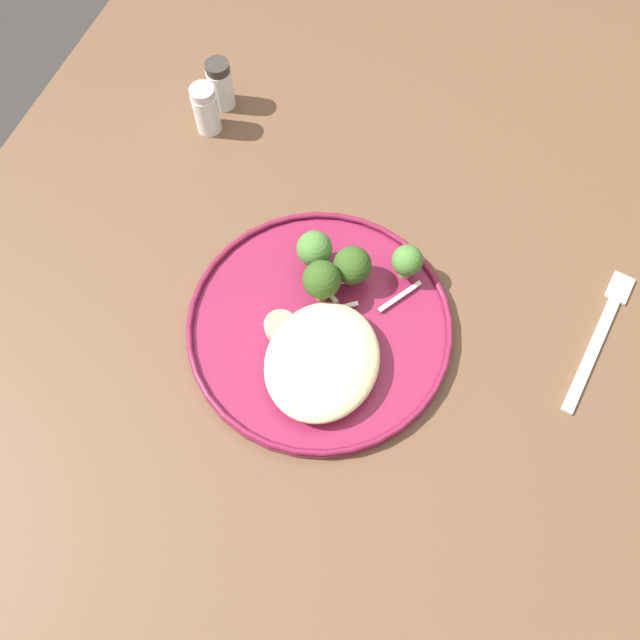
{
  "coord_description": "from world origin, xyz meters",
  "views": [
    {
      "loc": [
        -0.28,
        -0.07,
        1.4
      ],
      "look_at": [
        0.0,
        0.03,
        0.76
      ],
      "focal_mm": 36.89,
      "sensor_mm": 36.0,
      "label": 1
    }
  ],
  "objects_px": {
    "seared_scallop_right_edge": "(305,349)",
    "seared_scallop_half_hidden": "(327,372)",
    "broccoli_floret_tall_stalk": "(322,280)",
    "seared_scallop_front_small": "(280,327)",
    "broccoli_floret_beside_noodles": "(407,261)",
    "dinner_plate": "(320,324)",
    "broccoli_floret_rear_charred": "(352,266)",
    "dinner_fork": "(599,335)",
    "pepper_shaker": "(220,84)",
    "seared_scallop_tiny_bay": "(319,399)",
    "broccoli_floret_split_head": "(314,249)",
    "salt_shaker": "(206,109)",
    "seared_scallop_tilted_round": "(354,376)"
  },
  "relations": [
    {
      "from": "seared_scallop_tilted_round",
      "to": "broccoli_floret_split_head",
      "type": "xyz_separation_m",
      "value": [
        0.12,
        0.09,
        0.02
      ]
    },
    {
      "from": "seared_scallop_half_hidden",
      "to": "broccoli_floret_rear_charred",
      "type": "height_order",
      "value": "broccoli_floret_rear_charred"
    },
    {
      "from": "seared_scallop_right_edge",
      "to": "seared_scallop_half_hidden",
      "type": "height_order",
      "value": "seared_scallop_half_hidden"
    },
    {
      "from": "dinner_plate",
      "to": "seared_scallop_half_hidden",
      "type": "bearing_deg",
      "value": -152.45
    },
    {
      "from": "seared_scallop_front_small",
      "to": "broccoli_floret_rear_charred",
      "type": "xyz_separation_m",
      "value": [
        0.09,
        -0.05,
        0.02
      ]
    },
    {
      "from": "broccoli_floret_tall_stalk",
      "to": "broccoli_floret_rear_charred",
      "type": "bearing_deg",
      "value": -36.78
    },
    {
      "from": "seared_scallop_half_hidden",
      "to": "seared_scallop_front_small",
      "type": "relative_size",
      "value": 0.74
    },
    {
      "from": "dinner_plate",
      "to": "broccoli_floret_rear_charred",
      "type": "distance_m",
      "value": 0.07
    },
    {
      "from": "broccoli_floret_split_head",
      "to": "seared_scallop_half_hidden",
      "type": "bearing_deg",
      "value": -153.66
    },
    {
      "from": "seared_scallop_half_hidden",
      "to": "seared_scallop_tilted_round",
      "type": "bearing_deg",
      "value": -77.99
    },
    {
      "from": "broccoli_floret_rear_charred",
      "to": "seared_scallop_half_hidden",
      "type": "bearing_deg",
      "value": -172.92
    },
    {
      "from": "seared_scallop_half_hidden",
      "to": "broccoli_floret_tall_stalk",
      "type": "xyz_separation_m",
      "value": [
        0.09,
        0.04,
        0.03
      ]
    },
    {
      "from": "broccoli_floret_rear_charred",
      "to": "salt_shaker",
      "type": "distance_m",
      "value": 0.29
    },
    {
      "from": "seared_scallop_right_edge",
      "to": "seared_scallop_tiny_bay",
      "type": "relative_size",
      "value": 1.01
    },
    {
      "from": "broccoli_floret_rear_charred",
      "to": "salt_shaker",
      "type": "xyz_separation_m",
      "value": [
        0.15,
        0.25,
        -0.01
      ]
    },
    {
      "from": "broccoli_floret_rear_charred",
      "to": "pepper_shaker",
      "type": "distance_m",
      "value": 0.31
    },
    {
      "from": "seared_scallop_tiny_bay",
      "to": "seared_scallop_front_small",
      "type": "bearing_deg",
      "value": 47.49
    },
    {
      "from": "broccoli_floret_tall_stalk",
      "to": "dinner_fork",
      "type": "height_order",
      "value": "broccoli_floret_tall_stalk"
    },
    {
      "from": "seared_scallop_tiny_bay",
      "to": "broccoli_floret_tall_stalk",
      "type": "bearing_deg",
      "value": 19.09
    },
    {
      "from": "dinner_fork",
      "to": "pepper_shaker",
      "type": "distance_m",
      "value": 0.55
    },
    {
      "from": "seared_scallop_right_edge",
      "to": "broccoli_floret_rear_charred",
      "type": "distance_m",
      "value": 0.1
    },
    {
      "from": "seared_scallop_half_hidden",
      "to": "dinner_fork",
      "type": "distance_m",
      "value": 0.3
    },
    {
      "from": "seared_scallop_half_hidden",
      "to": "broccoli_floret_beside_noodles",
      "type": "relative_size",
      "value": 0.53
    },
    {
      "from": "broccoli_floret_tall_stalk",
      "to": "broccoli_floret_beside_noodles",
      "type": "bearing_deg",
      "value": -52.57
    },
    {
      "from": "seared_scallop_tiny_bay",
      "to": "broccoli_floret_split_head",
      "type": "bearing_deg",
      "value": 22.28
    },
    {
      "from": "broccoli_floret_tall_stalk",
      "to": "seared_scallop_front_small",
      "type": "bearing_deg",
      "value": 154.75
    },
    {
      "from": "seared_scallop_tilted_round",
      "to": "broccoli_floret_beside_noodles",
      "type": "bearing_deg",
      "value": -4.65
    },
    {
      "from": "pepper_shaker",
      "to": "seared_scallop_front_small",
      "type": "bearing_deg",
      "value": -145.19
    },
    {
      "from": "dinner_plate",
      "to": "broccoli_floret_beside_noodles",
      "type": "bearing_deg",
      "value": -36.31
    },
    {
      "from": "dinner_plate",
      "to": "seared_scallop_tilted_round",
      "type": "height_order",
      "value": "seared_scallop_tilted_round"
    },
    {
      "from": "seared_scallop_right_edge",
      "to": "seared_scallop_half_hidden",
      "type": "relative_size",
      "value": 1.27
    },
    {
      "from": "broccoli_floret_beside_noodles",
      "to": "pepper_shaker",
      "type": "relative_size",
      "value": 0.72
    },
    {
      "from": "seared_scallop_tilted_round",
      "to": "broccoli_floret_rear_charred",
      "type": "xyz_separation_m",
      "value": [
        0.11,
        0.04,
        0.02
      ]
    },
    {
      "from": "dinner_plate",
      "to": "seared_scallop_front_small",
      "type": "height_order",
      "value": "seared_scallop_front_small"
    },
    {
      "from": "seared_scallop_half_hidden",
      "to": "pepper_shaker",
      "type": "xyz_separation_m",
      "value": [
        0.31,
        0.26,
        0.01
      ]
    },
    {
      "from": "dinner_fork",
      "to": "broccoli_floret_beside_noodles",
      "type": "bearing_deg",
      "value": 91.86
    },
    {
      "from": "seared_scallop_front_small",
      "to": "salt_shaker",
      "type": "height_order",
      "value": "salt_shaker"
    },
    {
      "from": "pepper_shaker",
      "to": "seared_scallop_half_hidden",
      "type": "bearing_deg",
      "value": -140.18
    },
    {
      "from": "seared_scallop_half_hidden",
      "to": "broccoli_floret_tall_stalk",
      "type": "bearing_deg",
      "value": 23.94
    },
    {
      "from": "seared_scallop_front_small",
      "to": "broccoli_floret_split_head",
      "type": "relative_size",
      "value": 0.64
    },
    {
      "from": "broccoli_floret_beside_noodles",
      "to": "seared_scallop_right_edge",
      "type": "bearing_deg",
      "value": 151.35
    },
    {
      "from": "dinner_plate",
      "to": "broccoli_floret_rear_charred",
      "type": "height_order",
      "value": "broccoli_floret_rear_charred"
    },
    {
      "from": "broccoli_floret_tall_stalk",
      "to": "pepper_shaker",
      "type": "distance_m",
      "value": 0.32
    },
    {
      "from": "seared_scallop_half_hidden",
      "to": "seared_scallop_front_small",
      "type": "distance_m",
      "value": 0.07
    },
    {
      "from": "dinner_fork",
      "to": "salt_shaker",
      "type": "height_order",
      "value": "salt_shaker"
    },
    {
      "from": "broccoli_floret_split_head",
      "to": "broccoli_floret_rear_charred",
      "type": "height_order",
      "value": "same"
    },
    {
      "from": "seared_scallop_right_edge",
      "to": "seared_scallop_front_small",
      "type": "bearing_deg",
      "value": 67.91
    },
    {
      "from": "broccoli_floret_split_head",
      "to": "broccoli_floret_beside_noodles",
      "type": "bearing_deg",
      "value": -76.54
    },
    {
      "from": "seared_scallop_front_small",
      "to": "pepper_shaker",
      "type": "bearing_deg",
      "value": 34.81
    },
    {
      "from": "seared_scallop_right_edge",
      "to": "broccoli_floret_tall_stalk",
      "type": "height_order",
      "value": "broccoli_floret_tall_stalk"
    }
  ]
}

